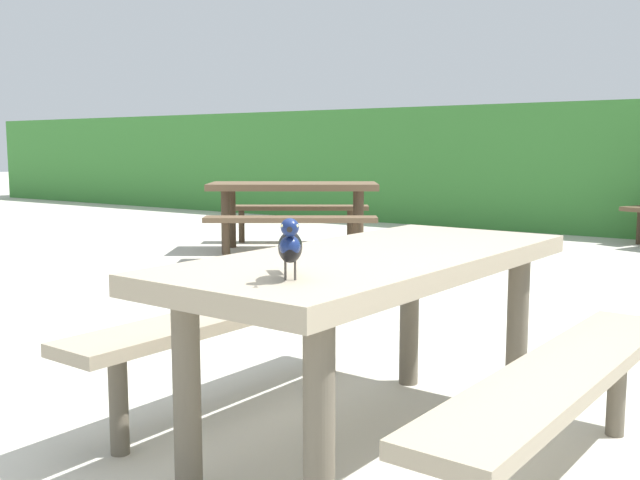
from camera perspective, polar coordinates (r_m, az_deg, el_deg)
The scene contains 3 objects.
picnic_table_foreground at distance 2.72m, azimuth 4.44°, elevation -4.74°, with size 1.75×1.83×0.74m.
bird_grackle at distance 2.08m, azimuth -2.35°, elevation -0.39°, with size 0.19×0.24×0.18m.
picnic_table_mid_right at distance 7.89m, azimuth -2.10°, elevation 3.15°, with size 2.36×2.36×0.74m.
Camera 1 is at (1.13, -2.02, 1.12)m, focal length 40.94 mm.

